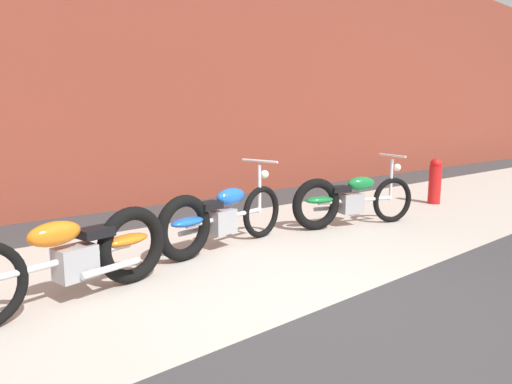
{
  "coord_description": "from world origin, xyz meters",
  "views": [
    {
      "loc": [
        -2.62,
        -2.29,
        1.52
      ],
      "look_at": [
        0.42,
        1.38,
        0.75
      ],
      "focal_mm": 31.18,
      "sensor_mm": 36.0,
      "label": 1
    }
  ],
  "objects_px": {
    "motorcycle_orange": "(84,254)",
    "motorcycle_blue": "(217,218)",
    "motorcycle_green": "(346,200)",
    "fire_hydrant": "(435,181)"
  },
  "relations": [
    {
      "from": "motorcycle_orange",
      "to": "motorcycle_blue",
      "type": "xyz_separation_m",
      "value": [
        1.68,
        0.45,
        0.0
      ]
    },
    {
      "from": "motorcycle_orange",
      "to": "motorcycle_blue",
      "type": "relative_size",
      "value": 0.99
    },
    {
      "from": "motorcycle_blue",
      "to": "motorcycle_green",
      "type": "relative_size",
      "value": 1.03
    },
    {
      "from": "motorcycle_blue",
      "to": "motorcycle_green",
      "type": "distance_m",
      "value": 2.12
    },
    {
      "from": "motorcycle_orange",
      "to": "motorcycle_green",
      "type": "height_order",
      "value": "same"
    },
    {
      "from": "motorcycle_green",
      "to": "fire_hydrant",
      "type": "distance_m",
      "value": 2.7
    },
    {
      "from": "motorcycle_orange",
      "to": "fire_hydrant",
      "type": "height_order",
      "value": "motorcycle_orange"
    },
    {
      "from": "motorcycle_orange",
      "to": "motorcycle_green",
      "type": "relative_size",
      "value": 1.02
    },
    {
      "from": "motorcycle_green",
      "to": "fire_hydrant",
      "type": "height_order",
      "value": "motorcycle_green"
    },
    {
      "from": "fire_hydrant",
      "to": "motorcycle_blue",
      "type": "bearing_deg",
      "value": 179.15
    }
  ]
}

